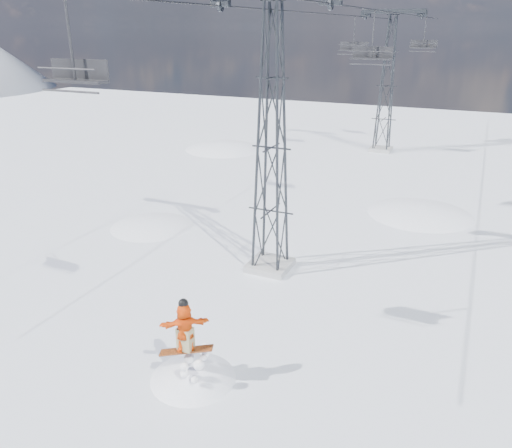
# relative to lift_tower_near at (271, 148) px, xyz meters

# --- Properties ---
(ground) EXTENTS (120.00, 120.00, 0.00)m
(ground) POSITION_rel_lift_tower_near_xyz_m (-0.80, -8.00, -5.47)
(ground) COLOR white
(ground) RESTS_ON ground
(snow_terrain) EXTENTS (39.00, 37.00, 22.00)m
(snow_terrain) POSITION_rel_lift_tower_near_xyz_m (-5.57, 13.24, -15.06)
(snow_terrain) COLOR white
(snow_terrain) RESTS_ON ground
(lift_tower_near) EXTENTS (5.20, 1.80, 11.43)m
(lift_tower_near) POSITION_rel_lift_tower_near_xyz_m (0.00, 0.00, 0.00)
(lift_tower_near) COLOR #999999
(lift_tower_near) RESTS_ON ground
(lift_tower_far) EXTENTS (5.20, 1.80, 11.43)m
(lift_tower_far) POSITION_rel_lift_tower_near_xyz_m (0.00, 25.00, 0.00)
(lift_tower_far) COLOR #999999
(lift_tower_far) RESTS_ON ground
(haul_cables) EXTENTS (4.46, 51.00, 0.06)m
(haul_cables) POSITION_rel_lift_tower_near_xyz_m (0.00, 11.50, 5.38)
(haul_cables) COLOR black
(haul_cables) RESTS_ON ground
(snowboarder_jump) EXTENTS (4.40, 4.40, 6.89)m
(snowboarder_jump) POSITION_rel_lift_tower_near_xyz_m (0.76, -7.93, -7.11)
(snowboarder_jump) COLOR white
(snowboarder_jump) RESTS_ON ground
(lift_chair_near) EXTENTS (1.89, 0.54, 2.35)m
(lift_chair_near) POSITION_rel_lift_tower_near_xyz_m (-2.20, -8.12, 3.50)
(lift_chair_near) COLOR #232326
(lift_chair_near) RESTS_ON ground
(lift_chair_mid) EXTENTS (2.03, 0.58, 2.52)m
(lift_chair_mid) POSITION_rel_lift_tower_near_xyz_m (2.20, 7.60, 3.36)
(lift_chair_mid) COLOR #232326
(lift_chair_mid) RESTS_ON ground
(lift_chair_far) EXTENTS (2.23, 0.64, 2.76)m
(lift_chair_far) POSITION_rel_lift_tower_near_xyz_m (-2.20, 21.65, 3.17)
(lift_chair_far) COLOR #232326
(lift_chair_far) RESTS_ON ground
(lift_chair_extra) EXTENTS (2.20, 0.63, 2.72)m
(lift_chair_extra) POSITION_rel_lift_tower_near_xyz_m (2.20, 28.10, 3.20)
(lift_chair_extra) COLOR #232326
(lift_chair_extra) RESTS_ON ground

